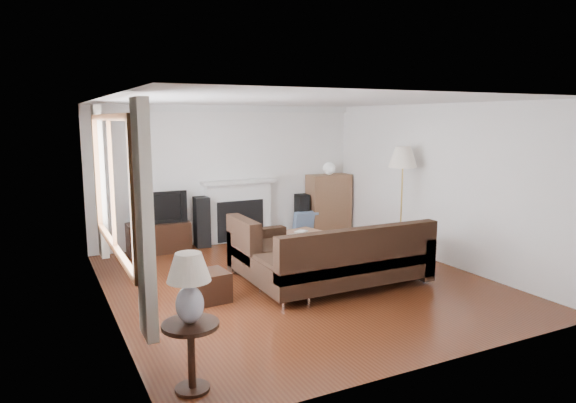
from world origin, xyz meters
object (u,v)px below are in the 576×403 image
coffee_table (291,250)px  side_table (192,357)px  bookshelf (329,204)px  sectional_sofa (345,258)px  tv_stand (159,237)px  floor_lamp (401,202)px

coffee_table → side_table: (-2.46, -3.00, 0.06)m
bookshelf → sectional_sofa: bearing=-117.4°
tv_stand → floor_lamp: floor_lamp is taller
floor_lamp → side_table: floor_lamp is taller
sectional_sofa → side_table: sectional_sofa is taller
coffee_table → floor_lamp: 2.01m
side_table → floor_lamp: bearing=31.3°
coffee_table → floor_lamp: size_ratio=0.67×
tv_stand → bookshelf: bearing=0.5°
side_table → bookshelf: bearing=48.4°
bookshelf → coffee_table: (-1.71, -1.70, -0.35)m
tv_stand → coffee_table: bearing=-44.7°
bookshelf → side_table: bearing=-131.6°
coffee_table → bookshelf: bearing=31.4°
bookshelf → side_table: 6.29m
floor_lamp → side_table: (-4.31, -2.63, -0.61)m
side_table → tv_stand: bearing=80.6°
bookshelf → floor_lamp: size_ratio=0.64×
bookshelf → sectional_sofa: (-1.57, -3.03, -0.17)m
sectional_sofa → bookshelf: bearing=62.6°
floor_lamp → tv_stand: bearing=150.1°
side_table → sectional_sofa: bearing=32.7°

